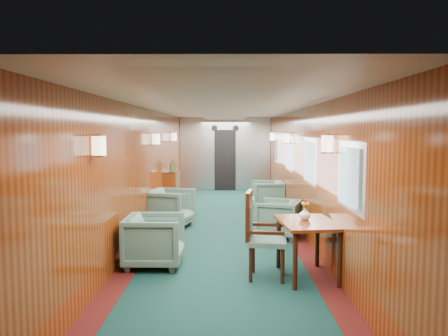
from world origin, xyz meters
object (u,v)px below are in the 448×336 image
armchair_left_near (155,240)px  side_chair (259,231)px  armchair_right_near (278,218)px  dining_table (307,230)px  credenza (172,189)px  armchair_right_far (268,195)px  armchair_left_far (170,208)px

armchair_left_near → side_chair: bearing=-108.0°
side_chair → armchair_right_near: size_ratio=1.53×
dining_table → armchair_left_near: 2.20m
side_chair → credenza: (-1.84, 5.31, -0.14)m
dining_table → armchair_left_near: size_ratio=1.33×
credenza → armchair_right_far: 2.44m
armchair_right_far → armchair_right_near: bearing=-2.8°
armchair_left_far → armchair_right_far: bearing=-28.8°
credenza → armchair_left_far: size_ratio=1.44×
side_chair → credenza: size_ratio=0.94×
armchair_left_near → armchair_right_near: (2.00, 1.78, -0.03)m
armchair_right_far → side_chair: bearing=-7.8°
dining_table → armchair_left_far: bearing=119.9°
armchair_left_near → armchair_left_far: bearing=2.9°
armchair_left_near → dining_table: bearing=-102.5°
armchair_left_far → side_chair: bearing=-135.6°
side_chair → armchair_right_near: 2.34m
credenza → armchair_right_near: bearing=-52.2°
armchair_left_near → armchair_right_near: bearing=-48.2°
armchair_right_near → dining_table: bearing=22.6°
armchair_left_near → armchair_right_far: (2.08, 4.73, -0.02)m
armchair_left_near → armchair_right_far: size_ratio=1.07×
side_chair → armchair_right_near: bearing=85.3°
side_chair → armchair_right_far: bearing=91.7°
side_chair → armchair_left_far: size_ratio=1.35×
side_chair → credenza: bearing=117.3°
credenza → armchair_left_near: size_ratio=1.50×
side_chair → armchair_left_near: size_ratio=1.41×
credenza → armchair_right_near: credenza is taller
armchair_left_far → dining_table: bearing=-126.9°
armchair_right_near → armchair_right_far: 2.95m
credenza → armchair_right_near: 3.85m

